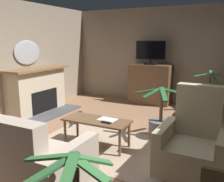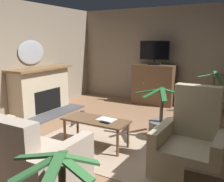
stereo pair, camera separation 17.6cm
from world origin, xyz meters
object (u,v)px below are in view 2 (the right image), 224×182
object	(u,v)px
tv_cabinet	(154,85)
potted_plant_on_hearth_side	(161,127)
coffee_table	(96,123)
wall_mirror_oval	(31,52)
potted_plant_tall_palm_by_window	(212,100)
armchair_near_window	(191,147)
sofa_floral	(17,160)
tv_remote	(105,122)
television	(155,52)
cat	(80,117)
fireplace	(41,91)
folded_newspaper	(106,119)

from	to	relation	value
tv_cabinet	potted_plant_on_hearth_side	size ratio (longest dim) A/B	1.17
tv_cabinet	coffee_table	size ratio (longest dim) A/B	1.01
wall_mirror_oval	potted_plant_tall_palm_by_window	distance (m)	4.56
armchair_near_window	potted_plant_on_hearth_side	distance (m)	1.17
coffee_table	sofa_floral	distance (m)	1.45
tv_cabinet	potted_plant_tall_palm_by_window	distance (m)	1.58
sofa_floral	armchair_near_window	bearing A→B (deg)	37.68
tv_remote	potted_plant_on_hearth_side	distance (m)	1.15
television	sofa_floral	distance (m)	4.72
sofa_floral	cat	bearing A→B (deg)	108.88
coffee_table	fireplace	bearing A→B (deg)	154.78
television	potted_plant_tall_palm_by_window	distance (m)	1.92
armchair_near_window	wall_mirror_oval	bearing A→B (deg)	164.33
fireplace	wall_mirror_oval	world-z (taller)	wall_mirror_oval
tv_cabinet	cat	size ratio (longest dim) A/B	1.67
fireplace	sofa_floral	world-z (taller)	fireplace
coffee_table	folded_newspaper	size ratio (longest dim) A/B	3.74
tv_remote	armchair_near_window	world-z (taller)	armchair_near_window
wall_mirror_oval	potted_plant_tall_palm_by_window	world-z (taller)	wall_mirror_oval
folded_newspaper	potted_plant_tall_palm_by_window	size ratio (longest dim) A/B	0.29
potted_plant_tall_palm_by_window	armchair_near_window	bearing A→B (deg)	-87.51
cat	wall_mirror_oval	bearing A→B (deg)	174.20
tv_cabinet	coffee_table	bearing A→B (deg)	-87.71
folded_newspaper	potted_plant_on_hearth_side	xyz separation A→B (m)	(0.69, 0.76, -0.25)
armchair_near_window	potted_plant_tall_palm_by_window	bearing A→B (deg)	92.49
folded_newspaper	cat	bearing A→B (deg)	146.37
potted_plant_tall_palm_by_window	tv_cabinet	bearing A→B (deg)	174.16
wall_mirror_oval	television	world-z (taller)	wall_mirror_oval
tv_cabinet	tv_remote	bearing A→B (deg)	-83.84
wall_mirror_oval	coffee_table	distance (m)	2.93
potted_plant_on_hearth_side	cat	xyz separation A→B (m)	(-1.85, 0.07, -0.13)
folded_newspaper	potted_plant_on_hearth_side	bearing A→B (deg)	50.00
tv_cabinet	television	distance (m)	0.91
coffee_table	potted_plant_on_hearth_side	xyz separation A→B (m)	(0.85, 0.84, -0.19)
folded_newspaper	cat	distance (m)	1.48
television	folded_newspaper	xyz separation A→B (m)	(0.29, -3.07, -0.96)
fireplace	tv_cabinet	xyz separation A→B (m)	(2.14, 2.13, -0.01)
armchair_near_window	tv_cabinet	bearing A→B (deg)	117.27
fireplace	wall_mirror_oval	xyz separation A→B (m)	(-0.25, -0.00, 0.93)
fireplace	potted_plant_tall_palm_by_window	xyz separation A→B (m)	(3.69, 1.98, -0.22)
fireplace	armchair_near_window	size ratio (longest dim) A/B	1.51
armchair_near_window	television	bearing A→B (deg)	117.66
cat	sofa_floral	bearing A→B (deg)	-71.12
tv_remote	armchair_near_window	xyz separation A→B (m)	(1.34, 0.01, -0.13)
coffee_table	potted_plant_tall_palm_by_window	distance (m)	3.36
sofa_floral	potted_plant_tall_palm_by_window	size ratio (longest dim) A/B	1.49
armchair_near_window	potted_plant_tall_palm_by_window	size ratio (longest dim) A/B	1.11
tv_cabinet	coffee_table	xyz separation A→B (m)	(0.13, -3.20, -0.11)
wall_mirror_oval	tv_cabinet	distance (m)	3.34
coffee_table	cat	world-z (taller)	coffee_table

